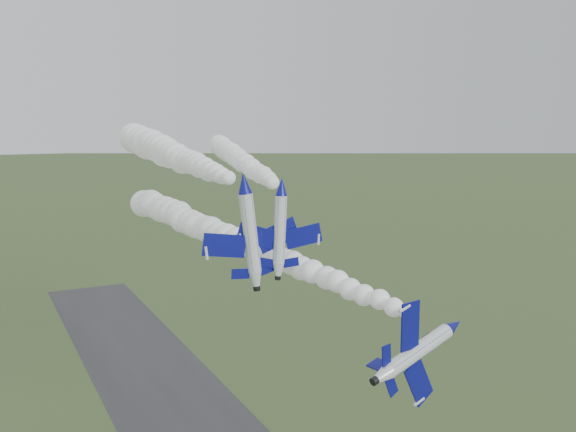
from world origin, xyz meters
TOP-DOWN VIEW (x-y plane):
  - jet_lead at (8.01, -4.34)m, footprint 4.12×12.37m
  - smoke_trail_jet_lead at (1.33, 32.96)m, footprint 18.70×69.18m
  - jet_pair_left at (-3.91, 18.65)m, footprint 11.97×14.39m
  - smoke_trail_jet_pair_left at (-2.63, 51.95)m, footprint 10.32×60.01m
  - jet_pair_right at (0.57, 17.88)m, footprint 10.48×12.25m
  - smoke_trail_jet_pair_right at (10.24, 54.93)m, footprint 21.82×68.94m

SIDE VIEW (x-z plane):
  - jet_lead at x=8.01m, z-range 29.89..39.84m
  - smoke_trail_jet_lead at x=1.33m, z-range 34.76..39.63m
  - jet_pair_right at x=0.57m, z-range 44.99..48.06m
  - jet_pair_left at x=-3.91m, z-range 45.30..48.90m
  - smoke_trail_jet_pair_right at x=10.24m, z-range 45.34..49.82m
  - smoke_trail_jet_pair_left at x=-2.63m, z-range 45.77..51.65m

